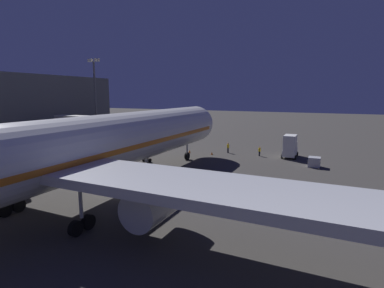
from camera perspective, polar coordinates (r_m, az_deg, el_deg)
The scene contains 10 objects.
ground_plane at distance 34.92m, azimuth -14.05°, elevation -8.60°, with size 320.00×320.00×0.00m, color #383533.
airliner_at_gate at distance 27.32m, azimuth -26.78°, elevation -2.36°, with size 56.70×67.77×19.99m.
jet_bridge at distance 51.34m, azimuth -14.67°, elevation 3.52°, with size 21.32×3.40×7.16m.
apron_floodlight_mast at distance 68.81m, azimuth -17.87°, elevation 8.84°, with size 2.90×0.50×18.04m.
ops_van at distance 53.56m, azimuth 18.13°, elevation -0.40°, with size 2.36×4.52×3.88m.
baggage_container_near_belt at distance 48.01m, azimuth 22.18°, elevation -3.18°, with size 1.68×1.64×1.46m, color #B7BABF.
ground_crew_under_port_wing at distance 53.45m, azimuth 12.68°, elevation -1.27°, with size 0.40×0.40×1.68m.
ground_crew_by_tug at distance 55.38m, azimuth 6.85°, elevation -0.62°, with size 0.40×0.40×1.88m.
traffic_cone_nose_port at distance 53.49m, azimuth 3.79°, elevation -1.76°, with size 0.36×0.36×0.55m, color orange.
traffic_cone_nose_starboard at distance 55.21m, azimuth -0.47°, elevation -1.38°, with size 0.36×0.36×0.55m, color orange.
Camera 1 is at (-21.28, 25.56, 10.64)m, focal length 28.12 mm.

